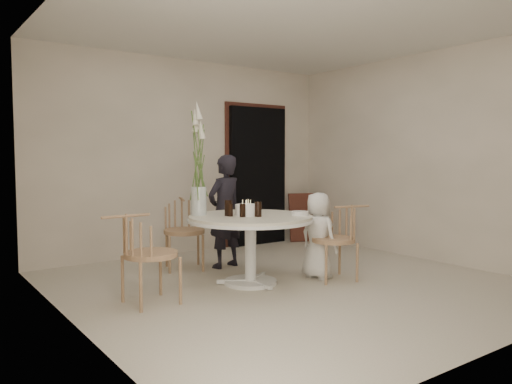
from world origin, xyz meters
TOP-DOWN VIEW (x-y plane):
  - ground at (0.00, 0.00)m, footprint 4.50×4.50m
  - room_shell at (0.00, 0.00)m, footprint 4.50×4.50m
  - doorway at (1.15, 2.19)m, footprint 1.00×0.10m
  - door_trim at (1.15, 2.23)m, footprint 1.12×0.03m
  - table at (-0.35, 0.25)m, footprint 1.33×1.33m
  - picture_frame at (1.95, 1.95)m, footprint 0.60×0.37m
  - chair_far at (-0.55, 1.40)m, footprint 0.58×0.60m
  - chair_right at (0.60, -0.16)m, footprint 0.56×0.53m
  - chair_left at (-1.62, 0.20)m, footprint 0.52×0.49m
  - girl at (-0.14, 1.10)m, footprint 0.56×0.43m
  - boy at (0.40, 0.02)m, footprint 0.36×0.50m
  - birthday_cake at (-0.38, 0.27)m, footprint 0.25×0.25m
  - cola_tumbler_a at (-0.49, 0.19)m, footprint 0.07×0.07m
  - cola_tumbler_b at (-0.34, 0.12)m, footprint 0.10×0.10m
  - cola_tumbler_c at (-0.56, 0.32)m, footprint 0.08×0.08m
  - cola_tumbler_d at (-0.56, 0.36)m, footprint 0.08×0.08m
  - plate_stack at (0.07, -0.05)m, footprint 0.18×0.18m
  - flower_vase at (-0.77, 0.60)m, footprint 0.16×0.16m

SIDE VIEW (x-z plane):
  - ground at x=0.00m, z-range 0.00..0.00m
  - picture_frame at x=1.95m, z-range 0.00..0.77m
  - boy at x=0.40m, z-range 0.00..0.96m
  - chair_right at x=0.60m, z-range 0.12..0.94m
  - chair_far at x=-0.55m, z-range 0.12..0.97m
  - chair_left at x=-1.62m, z-range 0.12..0.97m
  - table at x=-0.35m, z-range 0.25..0.98m
  - girl at x=-0.14m, z-range 0.00..1.37m
  - plate_stack at x=0.07m, z-range 0.73..0.78m
  - birthday_cake at x=-0.38m, z-range 0.71..0.87m
  - cola_tumbler_c at x=-0.56m, z-range 0.73..0.86m
  - cola_tumbler_a at x=-0.49m, z-range 0.73..0.86m
  - cola_tumbler_b at x=-0.34m, z-range 0.73..0.89m
  - cola_tumbler_d at x=-0.56m, z-range 0.73..0.90m
  - doorway at x=1.15m, z-range 0.00..2.10m
  - door_trim at x=1.15m, z-range 0.00..2.22m
  - flower_vase at x=-0.77m, z-range 0.63..1.83m
  - room_shell at x=0.00m, z-range -0.63..3.87m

